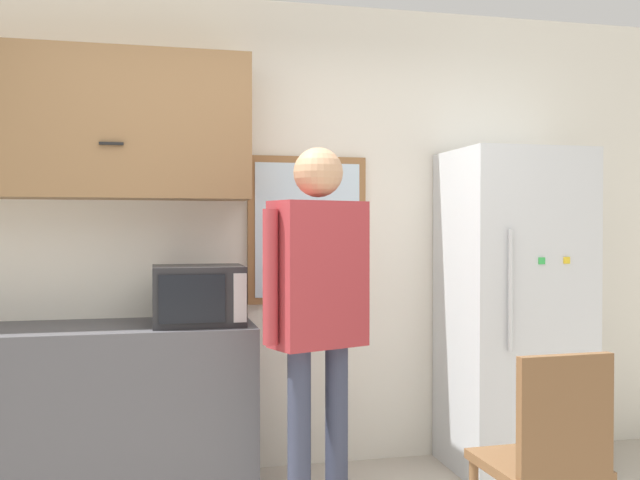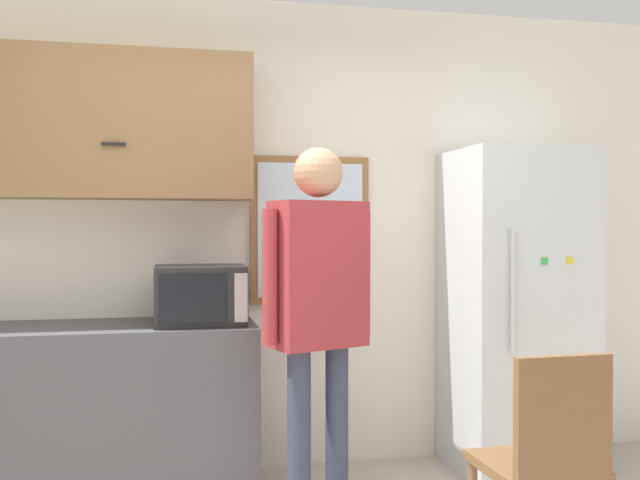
# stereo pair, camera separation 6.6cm
# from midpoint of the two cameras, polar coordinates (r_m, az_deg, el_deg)

# --- Properties ---
(back_wall) EXTENTS (6.00, 0.06, 2.70)m
(back_wall) POSITION_cam_midpoint_polar(r_m,az_deg,el_deg) (4.14, -5.34, 0.40)
(back_wall) COLOR silver
(back_wall) RESTS_ON ground_plane
(counter) EXTENTS (2.19, 0.61, 0.89)m
(counter) POSITION_cam_midpoint_polar(r_m,az_deg,el_deg) (3.94, -21.30, -12.96)
(counter) COLOR #4C4C51
(counter) RESTS_ON ground_plane
(upper_cabinets) EXTENTS (2.19, 0.35, 0.77)m
(upper_cabinets) POSITION_cam_midpoint_polar(r_m,az_deg,el_deg) (4.00, -21.11, 8.68)
(upper_cabinets) COLOR olive
(microwave) EXTENTS (0.46, 0.40, 0.30)m
(microwave) POSITION_cam_midpoint_polar(r_m,az_deg,el_deg) (3.74, -9.08, -4.35)
(microwave) COLOR #232326
(microwave) RESTS_ON counter
(person) EXTENTS (0.56, 0.36, 1.77)m
(person) POSITION_cam_midpoint_polar(r_m,az_deg,el_deg) (3.37, 0.42, -4.19)
(person) COLOR #33384C
(person) RESTS_ON ground_plane
(refrigerator) EXTENTS (0.72, 0.68, 1.83)m
(refrigerator) POSITION_cam_midpoint_polar(r_m,az_deg,el_deg) (4.26, 15.86, -5.45)
(refrigerator) COLOR silver
(refrigerator) RESTS_ON ground_plane
(chair) EXTENTS (0.44, 0.44, 0.92)m
(chair) POSITION_cam_midpoint_polar(r_m,az_deg,el_deg) (3.01, 18.28, -16.09)
(chair) COLOR brown
(chair) RESTS_ON ground_plane
(window) EXTENTS (0.70, 0.05, 0.86)m
(window) POSITION_cam_midpoint_polar(r_m,az_deg,el_deg) (4.15, -0.35, 0.81)
(window) COLOR olive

